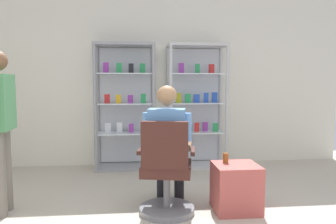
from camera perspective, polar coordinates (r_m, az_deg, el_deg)
name	(u,v)px	position (r m, az deg, el deg)	size (l,w,h in m)	color
back_wall	(160,80)	(5.26, -1.46, 5.56)	(6.00, 0.10, 2.70)	silver
display_cabinet_left	(125,105)	(5.02, -7.53, 1.14)	(0.90, 0.45, 1.90)	gray
display_cabinet_right	(196,105)	(5.11, 4.91, 1.20)	(0.90, 0.45, 1.90)	#B7B7BC
office_chair	(166,176)	(3.27, -0.29, -11.23)	(0.61, 0.57, 0.96)	slate
seated_shopkeeper	(168,141)	(3.35, -0.02, -5.21)	(0.54, 0.61, 1.29)	black
storage_crate	(236,188)	(3.49, 11.84, -12.88)	(0.45, 0.42, 0.48)	#B24C47
tea_glass	(226,158)	(3.46, 10.11, -7.95)	(0.06, 0.06, 0.10)	brown
standing_customer	(0,122)	(3.60, -27.51, -1.52)	(0.24, 0.52, 1.63)	slate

